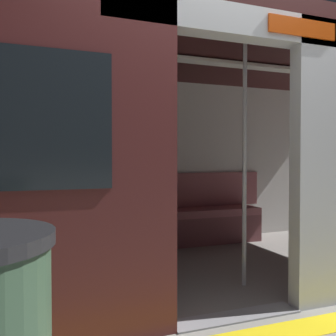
{
  "coord_description": "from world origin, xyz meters",
  "views": [
    {
      "loc": [
        1.35,
        2.22,
        1.08
      ],
      "look_at": [
        0.04,
        -1.18,
        0.99
      ],
      "focal_mm": 40.62,
      "sensor_mm": 36.0,
      "label": 1
    }
  ],
  "objects_px": {
    "person_seated": "(137,194)",
    "handbag": "(165,204)",
    "bench_seat": "(144,221)",
    "book": "(97,213)",
    "grab_pole_door": "(158,165)",
    "train_car": "(168,119)",
    "grab_pole_far": "(245,164)"
  },
  "relations": [
    {
      "from": "person_seated",
      "to": "handbag",
      "type": "bearing_deg",
      "value": -166.14
    },
    {
      "from": "bench_seat",
      "to": "book",
      "type": "distance_m",
      "value": 0.55
    },
    {
      "from": "grab_pole_door",
      "to": "train_car",
      "type": "bearing_deg",
      "value": -116.4
    },
    {
      "from": "train_car",
      "to": "handbag",
      "type": "distance_m",
      "value": 1.41
    },
    {
      "from": "train_car",
      "to": "person_seated",
      "type": "height_order",
      "value": "train_car"
    },
    {
      "from": "handbag",
      "to": "grab_pole_far",
      "type": "xyz_separation_m",
      "value": [
        -0.12,
        1.6,
        0.51
      ]
    },
    {
      "from": "train_car",
      "to": "grab_pole_far",
      "type": "height_order",
      "value": "train_car"
    },
    {
      "from": "bench_seat",
      "to": "handbag",
      "type": "relative_size",
      "value": 11.97
    },
    {
      "from": "train_car",
      "to": "bench_seat",
      "type": "bearing_deg",
      "value": -93.46
    },
    {
      "from": "grab_pole_door",
      "to": "grab_pole_far",
      "type": "bearing_deg",
      "value": -172.88
    },
    {
      "from": "book",
      "to": "train_car",
      "type": "bearing_deg",
      "value": 117.56
    },
    {
      "from": "train_car",
      "to": "bench_seat",
      "type": "distance_m",
      "value": 1.47
    },
    {
      "from": "book",
      "to": "grab_pole_door",
      "type": "xyz_separation_m",
      "value": [
        -0.13,
        1.72,
        0.58
      ]
    },
    {
      "from": "grab_pole_door",
      "to": "person_seated",
      "type": "bearing_deg",
      "value": -101.0
    },
    {
      "from": "handbag",
      "to": "bench_seat",
      "type": "bearing_deg",
      "value": 8.12
    },
    {
      "from": "bench_seat",
      "to": "grab_pole_door",
      "type": "relative_size",
      "value": 1.51
    },
    {
      "from": "person_seated",
      "to": "book",
      "type": "height_order",
      "value": "person_seated"
    },
    {
      "from": "person_seated",
      "to": "book",
      "type": "distance_m",
      "value": 0.51
    },
    {
      "from": "train_car",
      "to": "grab_pole_far",
      "type": "bearing_deg",
      "value": 127.81
    },
    {
      "from": "train_car",
      "to": "grab_pole_door",
      "type": "bearing_deg",
      "value": 63.6
    },
    {
      "from": "handbag",
      "to": "grab_pole_door",
      "type": "height_order",
      "value": "grab_pole_door"
    },
    {
      "from": "bench_seat",
      "to": "person_seated",
      "type": "relative_size",
      "value": 2.67
    },
    {
      "from": "bench_seat",
      "to": "person_seated",
      "type": "height_order",
      "value": "person_seated"
    },
    {
      "from": "book",
      "to": "handbag",
      "type": "bearing_deg",
      "value": -178.83
    },
    {
      "from": "handbag",
      "to": "grab_pole_door",
      "type": "distance_m",
      "value": 1.91
    },
    {
      "from": "handbag",
      "to": "grab_pole_door",
      "type": "bearing_deg",
      "value": 67.82
    },
    {
      "from": "grab_pole_door",
      "to": "grab_pole_far",
      "type": "distance_m",
      "value": 0.82
    },
    {
      "from": "grab_pole_door",
      "to": "grab_pole_far",
      "type": "height_order",
      "value": "same"
    },
    {
      "from": "train_car",
      "to": "grab_pole_door",
      "type": "relative_size",
      "value": 3.1
    },
    {
      "from": "bench_seat",
      "to": "train_car",
      "type": "bearing_deg",
      "value": 86.54
    },
    {
      "from": "person_seated",
      "to": "train_car",
      "type": "bearing_deg",
      "value": 92.12
    },
    {
      "from": "bench_seat",
      "to": "handbag",
      "type": "bearing_deg",
      "value": -171.88
    }
  ]
}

